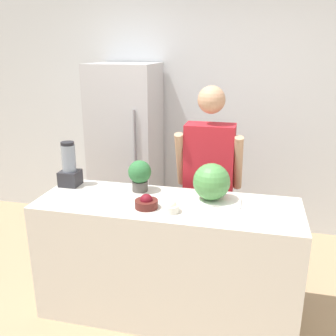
% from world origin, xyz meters
% --- Properties ---
extents(wall_back, '(8.00, 0.06, 2.60)m').
position_xyz_m(wall_back, '(0.00, 1.96, 1.30)').
color(wall_back, silver).
rests_on(wall_back, ground_plane).
extents(counter_island, '(1.88, 0.63, 0.91)m').
position_xyz_m(counter_island, '(0.00, 0.32, 0.46)').
color(counter_island, beige).
rests_on(counter_island, ground_plane).
extents(refrigerator, '(0.67, 0.65, 1.82)m').
position_xyz_m(refrigerator, '(-0.75, 1.60, 0.91)').
color(refrigerator, '#B7B7BC').
rests_on(refrigerator, ground_plane).
extents(person, '(0.54, 0.27, 1.69)m').
position_xyz_m(person, '(0.23, 0.86, 0.87)').
color(person, '#333338').
rests_on(person, ground_plane).
extents(cutting_board, '(0.40, 0.23, 0.01)m').
position_xyz_m(cutting_board, '(0.31, 0.43, 0.92)').
color(cutting_board, white).
rests_on(cutting_board, counter_island).
extents(watermelon, '(0.26, 0.26, 0.26)m').
position_xyz_m(watermelon, '(0.30, 0.42, 1.06)').
color(watermelon, '#4C8C47').
rests_on(watermelon, cutting_board).
extents(bowl_cherries, '(0.16, 0.16, 0.10)m').
position_xyz_m(bowl_cherries, '(-0.12, 0.20, 0.95)').
color(bowl_cherries, '#511E19').
rests_on(bowl_cherries, counter_island).
extents(bowl_cream, '(0.12, 0.12, 0.09)m').
position_xyz_m(bowl_cream, '(0.06, 0.17, 0.95)').
color(bowl_cream, white).
rests_on(bowl_cream, counter_island).
extents(blender, '(0.15, 0.15, 0.36)m').
position_xyz_m(blender, '(-0.84, 0.49, 1.06)').
color(blender, '#28282D').
rests_on(blender, counter_island).
extents(potted_plant, '(0.18, 0.18, 0.24)m').
position_xyz_m(potted_plant, '(-0.26, 0.50, 1.05)').
color(potted_plant, '#514C47').
rests_on(potted_plant, counter_island).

